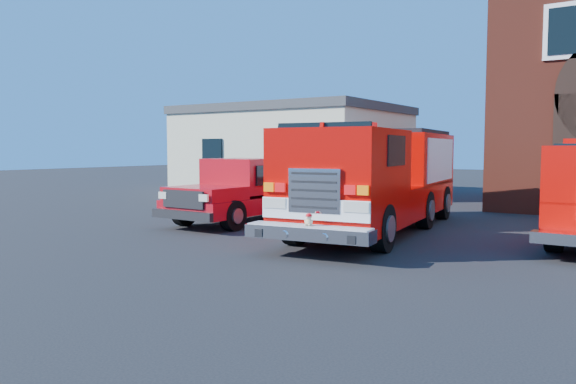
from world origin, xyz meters
The scene contains 4 objects.
ground centered at (0.00, 0.00, 0.00)m, with size 100.00×100.00×0.00m, color black.
side_building centered at (-9.00, 13.00, 2.20)m, with size 10.20×8.20×4.35m.
fire_engine centered at (0.33, 2.78, 1.45)m, with size 3.57×9.33×2.80m.
pickup_truck centered at (-3.83, 2.48, 0.91)m, with size 2.22×5.94×1.93m.
Camera 1 is at (6.61, -11.22, 2.23)m, focal length 35.00 mm.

